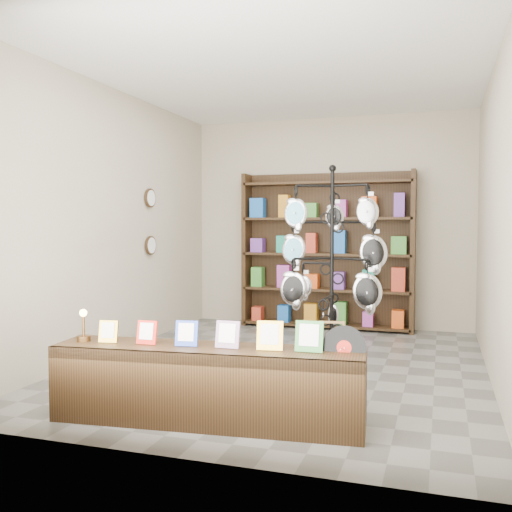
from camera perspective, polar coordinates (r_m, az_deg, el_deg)
The scene contains 6 objects.
ground at distance 6.04m, azimuth 2.75°, elevation -10.85°, with size 5.00×5.00×0.00m, color slate.
room_envelope at distance 5.88m, azimuth 2.80°, elevation 6.96°, with size 5.00×5.00×5.00m.
display_tree at distance 5.17m, azimuth 7.60°, elevation -0.27°, with size 1.02×0.91×1.99m.
front_shelf at distance 4.29m, azimuth -4.90°, elevation -12.69°, with size 2.33×0.69×0.81m.
back_shelving at distance 8.11m, azimuth 7.06°, elevation 0.04°, with size 2.42×0.36×2.20m.
wall_clocks at distance 7.35m, azimuth -10.52°, elevation 3.38°, with size 0.03×0.24×0.84m.
Camera 1 is at (1.55, -5.65, 1.44)m, focal length 40.00 mm.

